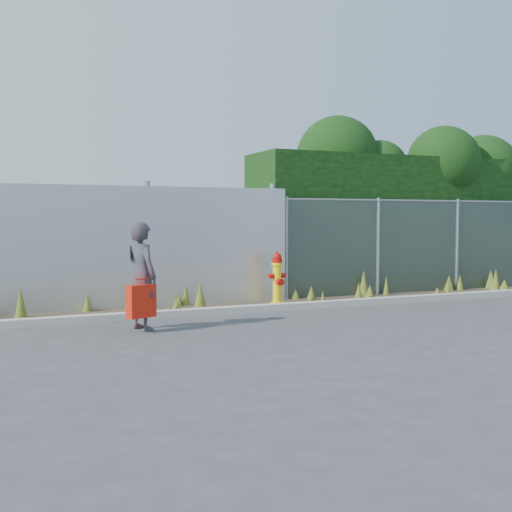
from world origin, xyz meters
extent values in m
plane|color=#3E3E41|center=(0.00, 0.00, 0.00)|extent=(80.00, 80.00, 0.00)
cube|color=#AAA299|center=(0.00, 1.80, 0.06)|extent=(16.00, 0.22, 0.12)
cube|color=#413425|center=(0.00, 2.40, 0.01)|extent=(16.00, 1.20, 0.01)
cone|color=#4C5E1C|center=(-1.45, 2.13, 0.12)|extent=(0.23, 0.23, 0.23)
cone|color=#4C5E1C|center=(-1.88, 2.04, 0.24)|extent=(0.10, 0.10, 0.47)
cone|color=#4C5E1C|center=(5.32, 2.90, 0.18)|extent=(0.17, 0.17, 0.36)
cone|color=#4C5E1C|center=(6.13, 2.78, 0.19)|extent=(0.16, 0.16, 0.39)
cone|color=#4C5E1C|center=(5.75, 2.27, 0.26)|extent=(0.21, 0.21, 0.53)
cone|color=#4C5E1C|center=(-1.13, 3.00, 0.27)|extent=(0.09, 0.09, 0.54)
cone|color=#4C5E1C|center=(4.55, 2.38, 0.20)|extent=(0.11, 0.11, 0.40)
cone|color=#4C5E1C|center=(2.77, 2.86, 0.27)|extent=(0.24, 0.24, 0.53)
cone|color=#4C5E1C|center=(-3.92, 2.62, 0.26)|extent=(0.20, 0.20, 0.52)
cone|color=#4C5E1C|center=(1.37, 2.11, 0.13)|extent=(0.11, 0.11, 0.26)
cone|color=#4C5E1C|center=(5.05, 2.95, 0.18)|extent=(0.23, 0.23, 0.35)
cone|color=#4C5E1C|center=(-1.03, 2.98, 0.24)|extent=(0.16, 0.16, 0.49)
cone|color=#4C5E1C|center=(-1.18, 2.92, 0.12)|extent=(0.13, 0.13, 0.23)
cone|color=#4C5E1C|center=(3.32, 2.85, 0.21)|extent=(0.13, 0.13, 0.41)
cone|color=#4C5E1C|center=(1.45, 2.70, 0.14)|extent=(0.19, 0.19, 0.29)
cone|color=#4C5E1C|center=(6.13, 2.83, 0.22)|extent=(0.22, 0.22, 0.44)
cone|color=#4C5E1C|center=(-2.82, 2.90, 0.17)|extent=(0.16, 0.16, 0.33)
cone|color=#4C5E1C|center=(2.57, 2.34, 0.15)|extent=(0.23, 0.23, 0.29)
cone|color=#4C5E1C|center=(-0.91, 2.51, 0.24)|extent=(0.23, 0.23, 0.48)
cone|color=#4C5E1C|center=(-2.14, 2.80, 0.22)|extent=(0.13, 0.13, 0.43)
cone|color=#4C5E1C|center=(6.31, 2.58, 0.12)|extent=(0.23, 0.23, 0.24)
cone|color=#4C5E1C|center=(4.23, 2.33, 0.09)|extent=(0.15, 0.15, 0.18)
cone|color=#4C5E1C|center=(1.26, 3.01, 0.12)|extent=(0.20, 0.20, 0.24)
cone|color=#4C5E1C|center=(2.22, 2.21, 0.19)|extent=(0.18, 0.18, 0.38)
cube|color=#ACADB3|center=(-3.25, 3.00, 1.10)|extent=(8.50, 0.08, 2.20)
cylinder|color=gray|center=(-1.70, 3.12, 1.15)|extent=(0.10, 0.10, 2.30)
cylinder|color=gray|center=(0.80, 3.12, 1.15)|extent=(0.10, 0.10, 2.30)
cube|color=gray|center=(4.25, 3.00, 1.00)|extent=(6.50, 0.03, 2.00)
cylinder|color=gray|center=(4.25, 3.00, 2.00)|extent=(6.50, 0.04, 0.04)
cylinder|color=gray|center=(1.05, 3.00, 1.02)|extent=(0.07, 0.07, 2.05)
cylinder|color=gray|center=(3.20, 3.00, 1.02)|extent=(0.07, 0.07, 2.05)
cylinder|color=gray|center=(5.30, 3.00, 1.02)|extent=(0.07, 0.07, 2.05)
cube|color=black|center=(4.55, 4.00, 1.50)|extent=(7.30, 1.60, 3.00)
sphere|color=black|center=(1.44, 4.26, 2.34)|extent=(1.11, 1.11, 1.11)
sphere|color=black|center=(2.24, 4.09, 2.50)|extent=(1.40, 1.40, 1.40)
sphere|color=black|center=(2.94, 4.25, 2.99)|extent=(1.85, 1.85, 1.85)
sphere|color=black|center=(3.86, 3.95, 2.75)|extent=(1.28, 1.28, 1.28)
sphere|color=black|center=(4.63, 4.05, 2.42)|extent=(1.33, 1.33, 1.33)
sphere|color=black|center=(5.55, 3.80, 2.92)|extent=(1.71, 1.71, 1.71)
sphere|color=black|center=(6.08, 4.12, 2.62)|extent=(1.58, 1.58, 1.58)
sphere|color=black|center=(6.98, 4.05, 2.78)|extent=(1.77, 1.77, 1.77)
cylinder|color=yellow|center=(0.60, 2.48, 0.03)|extent=(0.25, 0.25, 0.05)
cylinder|color=yellow|center=(0.60, 2.48, 0.38)|extent=(0.16, 0.16, 0.75)
cylinder|color=yellow|center=(0.60, 2.48, 0.77)|extent=(0.21, 0.21, 0.04)
cylinder|color=#B20F0A|center=(0.60, 2.48, 0.83)|extent=(0.19, 0.19, 0.09)
sphere|color=#B20F0A|center=(0.60, 2.48, 0.89)|extent=(0.17, 0.17, 0.17)
cylinder|color=#B20F0A|center=(0.60, 2.48, 0.98)|extent=(0.04, 0.04, 0.04)
cylinder|color=#B20F0A|center=(0.47, 2.48, 0.55)|extent=(0.09, 0.10, 0.10)
cylinder|color=#B20F0A|center=(0.72, 2.48, 0.55)|extent=(0.09, 0.10, 0.10)
cylinder|color=#B20F0A|center=(0.60, 2.35, 0.44)|extent=(0.13, 0.11, 0.13)
imported|color=#0D4E57|center=(-2.35, 0.84, 0.79)|extent=(0.55, 0.67, 1.58)
cube|color=#B8290A|center=(-2.42, 0.64, 0.45)|extent=(0.43, 0.16, 0.47)
cylinder|color=#B8290A|center=(-2.42, 0.64, 0.76)|extent=(0.20, 0.02, 0.02)
cube|color=black|center=(-2.36, 0.96, 1.13)|extent=(0.26, 0.11, 0.19)
camera|label=1|loc=(-4.53, -8.33, 1.64)|focal=45.00mm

